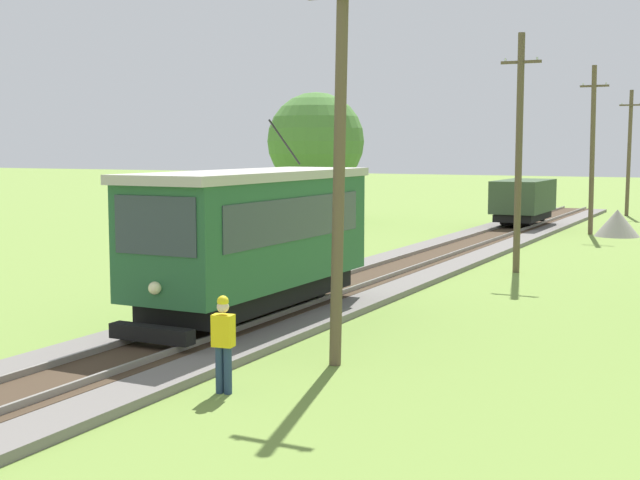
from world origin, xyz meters
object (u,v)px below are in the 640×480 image
utility_pole_near_tram (339,153)px  utility_pole_far (592,149)px  utility_pole_distant (629,152)px  utility_pole_mid (519,151)px  track_worker (223,340)px  tree_right_near (316,141)px  gravel_pile (617,223)px  red_tram (254,236)px  freight_car (523,200)px

utility_pole_near_tram → utility_pole_far: (0.00, 29.23, 0.01)m
utility_pole_distant → utility_pole_near_tram: bearing=-90.0°
utility_pole_mid → track_worker: utility_pole_mid is taller
utility_pole_distant → tree_right_near: bearing=-140.4°
utility_pole_distant → track_worker: bearing=-91.1°
utility_pole_near_tram → track_worker: 4.51m
utility_pole_near_tram → gravel_pile: utility_pole_near_tram is taller
red_tram → utility_pole_far: (3.74, 26.37, 2.11)m
red_tram → utility_pole_far: size_ratio=1.02×
utility_pole_distant → track_worker: utility_pole_distant is taller
utility_pole_distant → gravel_pile: 14.33m
utility_pole_far → red_tram: bearing=-98.1°
tree_right_near → utility_pole_mid: bearing=-44.1°
utility_pole_mid → gravel_pile: 14.97m
utility_pole_far → utility_pole_distant: (0.00, 13.55, -0.21)m
tree_right_near → track_worker: bearing=-65.5°
utility_pole_near_tram → utility_pole_distant: (0.00, 42.78, -0.20)m
utility_pole_near_tram → tree_right_near: utility_pole_near_tram is taller
track_worker → tree_right_near: 36.07m
utility_pole_mid → tree_right_near: size_ratio=1.10×
utility_pole_mid → utility_pole_distant: size_ratio=1.04×
freight_car → utility_pole_distant: bearing=72.7°
freight_car → utility_pole_distant: (3.75, 12.06, 2.53)m
utility_pole_mid → utility_pole_far: 14.76m
red_tram → freight_car: size_ratio=1.64×
tree_right_near → gravel_pile: bearing=-2.7°
freight_car → utility_pole_far: 4.88m
utility_pole_far → utility_pole_distant: utility_pole_far is taller
utility_pole_mid → utility_pole_near_tram: bearing=-90.0°
utility_pole_near_tram → utility_pole_far: 29.23m
track_worker → utility_pole_far: bearing=170.4°
utility_pole_near_tram → gravel_pile: 29.19m
tree_right_near → utility_pole_far: bearing=-1.8°
freight_car → red_tram: bearing=-90.0°
utility_pole_far → tree_right_near: utility_pole_far is taller
red_tram → tree_right_near: bearing=114.1°
utility_pole_mid → tree_right_near: (-15.75, 15.27, 0.47)m
utility_pole_mid → track_worker: size_ratio=4.65×
utility_pole_distant → red_tram: bearing=-95.4°
utility_pole_near_tram → freight_car: bearing=97.0°
track_worker → tree_right_near: (-14.86, 32.66, 3.74)m
utility_pole_far → utility_pole_distant: bearing=90.0°
utility_pole_far → utility_pole_mid: bearing=-90.0°
red_tram → utility_pole_distant: 40.14m
track_worker → red_tram: bearing=-161.8°
utility_pole_near_tram → utility_pole_mid: 14.46m
freight_car → tree_right_near: tree_right_near is taller
track_worker → tree_right_near: bearing=-163.5°
freight_car → utility_pole_far: utility_pole_far is taller
red_tram → freight_car: 27.87m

